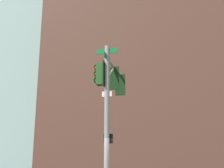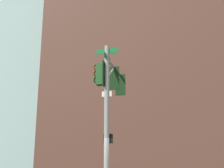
% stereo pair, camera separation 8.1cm
% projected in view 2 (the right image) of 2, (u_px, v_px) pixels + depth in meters
% --- Properties ---
extents(signal_pole_assembly, '(1.13, 4.20, 6.70)m').
position_uv_depth(signal_pole_assembly, '(111.00, 93.00, 13.78)').
color(signal_pole_assembly, gray).
rests_on(signal_pole_assembly, ground_plane).
extents(building_glass_tower, '(30.58, 24.76, 63.03)m').
position_uv_depth(building_glass_tower, '(75.00, 1.00, 57.17)').
color(building_glass_tower, '#9EC6C1').
rests_on(building_glass_tower, ground_plane).
extents(building_brick_farside, '(23.86, 15.80, 33.31)m').
position_uv_depth(building_brick_farside, '(113.00, 101.00, 78.18)').
color(building_brick_farside, brown).
rests_on(building_brick_farside, ground_plane).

